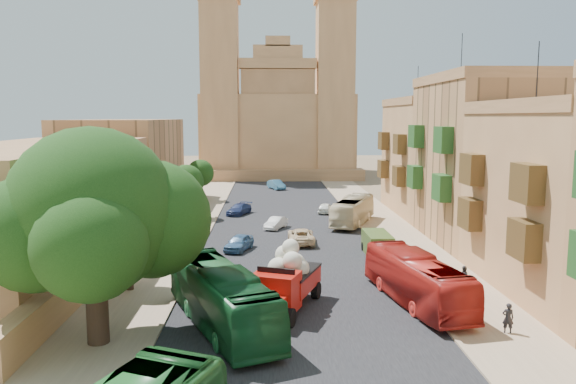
{
  "coord_description": "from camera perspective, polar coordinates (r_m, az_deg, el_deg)",
  "views": [
    {
      "loc": [
        -1.69,
        -20.92,
        10.29
      ],
      "look_at": [
        0.0,
        26.0,
        4.0
      ],
      "focal_mm": 35.0,
      "sensor_mm": 36.0,
      "label": 1
    }
  ],
  "objects": [
    {
      "name": "townhouse_c",
      "position": [
        49.31,
        18.94,
        3.29
      ],
      "size": [
        9.0,
        14.0,
        17.4
      ],
      "color": "tan",
      "rests_on": "ground"
    },
    {
      "name": "ground",
      "position": [
        23.37,
        2.42,
        -18.5
      ],
      "size": [
        260.0,
        260.0,
        0.0
      ],
      "primitive_type": "plane",
      "color": "brown"
    },
    {
      "name": "bus_green_north",
      "position": [
        28.2,
        -6.77,
        -10.57
      ],
      "size": [
        6.51,
        10.97,
        3.02
      ],
      "primitive_type": "imported",
      "rotation": [
        0.0,
        0.0,
        0.4
      ],
      "color": "#155026",
      "rests_on": "ground"
    },
    {
      "name": "car_blue_b",
      "position": [
        80.46,
        -1.2,
        0.75
      ],
      "size": [
        2.77,
        4.21,
        1.31
      ],
      "primitive_type": "imported",
      "rotation": [
        0.0,
        0.0,
        0.38
      ],
      "color": "teal",
      "rests_on": "ground"
    },
    {
      "name": "car_blue_a",
      "position": [
        43.83,
        -5.0,
        -5.15
      ],
      "size": [
        2.52,
        3.89,
        1.23
      ],
      "primitive_type": "imported",
      "rotation": [
        0.0,
        0.0,
        -0.32
      ],
      "color": "#3D6996",
      "rests_on": "ground"
    },
    {
      "name": "road_surface",
      "position": [
        51.97,
        -0.16,
        -3.78
      ],
      "size": [
        14.0,
        140.0,
        0.01
      ],
      "primitive_type": "cube",
      "color": "black",
      "rests_on": "ground"
    },
    {
      "name": "west_building_low",
      "position": [
        42.63,
        -24.54,
        -1.28
      ],
      "size": [
        10.0,
        28.0,
        8.4
      ],
      "primitive_type": "cube",
      "color": "#9F6E45",
      "rests_on": "ground"
    },
    {
      "name": "car_white_a",
      "position": [
        52.07,
        -1.24,
        -3.17
      ],
      "size": [
        2.38,
        3.43,
        1.07
      ],
      "primitive_type": "imported",
      "rotation": [
        0.0,
        0.0,
        -0.43
      ],
      "color": "white",
      "rests_on": "ground"
    },
    {
      "name": "olive_pickup",
      "position": [
        42.79,
        9.06,
        -5.26
      ],
      "size": [
        1.86,
        4.04,
        1.66
      ],
      "color": "#405821",
      "rests_on": "ground"
    },
    {
      "name": "kerb_west",
      "position": [
        52.21,
        -7.88,
        -3.74
      ],
      "size": [
        0.25,
        140.0,
        0.12
      ],
      "primitive_type": "cube",
      "color": "tan",
      "rests_on": "ground"
    },
    {
      "name": "kerb_east",
      "position": [
        52.66,
        7.49,
        -3.64
      ],
      "size": [
        0.25,
        140.0,
        0.12
      ],
      "primitive_type": "cube",
      "color": "tan",
      "rests_on": "ground"
    },
    {
      "name": "sidewalk_east",
      "position": [
        53.14,
        10.16,
        -3.65
      ],
      "size": [
        5.0,
        140.0,
        0.01
      ],
      "primitive_type": "cube",
      "color": "tan",
      "rests_on": "ground"
    },
    {
      "name": "townhouse_d",
      "position": [
        62.6,
        14.34,
        3.61
      ],
      "size": [
        9.0,
        14.0,
        15.9
      ],
      "color": "#B37F51",
      "rests_on": "ground"
    },
    {
      "name": "church",
      "position": [
        99.55,
        -1.1,
        7.18
      ],
      "size": [
        28.0,
        22.5,
        36.3
      ],
      "color": "#B37F51",
      "rests_on": "ground"
    },
    {
      "name": "west_building_mid",
      "position": [
        67.14,
        -16.13,
        2.81
      ],
      "size": [
        10.0,
        22.0,
        10.0
      ],
      "primitive_type": "cube",
      "color": "tan",
      "rests_on": "ground"
    },
    {
      "name": "bus_red_east",
      "position": [
        32.16,
        12.93,
        -8.66
      ],
      "size": [
        4.12,
        10.15,
        2.76
      ],
      "primitive_type": "imported",
      "rotation": [
        0.0,
        0.0,
        3.33
      ],
      "color": "red",
      "rests_on": "ground"
    },
    {
      "name": "car_white_b",
      "position": [
        60.63,
        3.82,
        -1.63
      ],
      "size": [
        2.11,
        3.45,
        1.1
      ],
      "primitive_type": "imported",
      "rotation": [
        0.0,
        0.0,
        2.87
      ],
      "color": "white",
      "rests_on": "ground"
    },
    {
      "name": "red_truck",
      "position": [
        30.35,
        -0.32,
        -8.97
      ],
      "size": [
        4.38,
        6.65,
        3.68
      ],
      "color": "#B7180E",
      "rests_on": "ground"
    },
    {
      "name": "sidewalk_west",
      "position": [
        52.53,
        -10.6,
        -3.79
      ],
      "size": [
        5.0,
        140.0,
        0.01
      ],
      "primitive_type": "cube",
      "color": "tan",
      "rests_on": "ground"
    },
    {
      "name": "street_tree_b",
      "position": [
        46.26,
        -12.39,
        -1.66
      ],
      "size": [
        2.89,
        2.89,
        4.44
      ],
      "color": "#36251B",
      "rests_on": "ground"
    },
    {
      "name": "street_tree_d",
      "position": [
        69.75,
        -8.9,
        1.9
      ],
      "size": [
        3.33,
        3.33,
        5.12
      ],
      "color": "#36251B",
      "rests_on": "ground"
    },
    {
      "name": "townhouse_b",
      "position": [
        36.76,
        26.63,
        -0.42
      ],
      "size": [
        9.0,
        14.0,
        14.9
      ],
      "color": "#B37F51",
      "rests_on": "ground"
    },
    {
      "name": "ficus_tree",
      "position": [
        26.47,
        -19.01,
        -2.43
      ],
      "size": [
        9.91,
        9.12,
        9.91
      ],
      "color": "#36251B",
      "rests_on": "ground"
    },
    {
      "name": "west_wall",
      "position": [
        43.35,
        -16.52,
        -5.2
      ],
      "size": [
        1.0,
        40.0,
        1.8
      ],
      "primitive_type": "cube",
      "color": "#B37F51",
      "rests_on": "ground"
    },
    {
      "name": "street_tree_c",
      "position": [
        57.9,
        -10.3,
        0.97
      ],
      "size": [
        3.59,
        3.59,
        5.52
      ],
      "color": "#36251B",
      "rests_on": "ground"
    },
    {
      "name": "pedestrian_c",
      "position": [
        34.73,
        17.45,
        -8.51
      ],
      "size": [
        0.51,
        1.03,
        1.69
      ],
      "primitive_type": "imported",
      "rotation": [
        0.0,
        0.0,
        4.81
      ],
      "color": "#39393C",
      "rests_on": "ground"
    },
    {
      "name": "car_dkblue",
      "position": [
        59.81,
        -4.99,
        -1.75
      ],
      "size": [
        2.95,
        4.24,
        1.14
      ],
      "primitive_type": "imported",
      "rotation": [
        0.0,
        0.0,
        -0.38
      ],
      "color": "navy",
      "rests_on": "ground"
    },
    {
      "name": "pedestrian_a",
      "position": [
        29.45,
        21.44,
        -11.83
      ],
      "size": [
        0.59,
        0.44,
        1.48
      ],
      "primitive_type": "imported",
      "rotation": [
        0.0,
        0.0,
        2.97
      ],
      "color": "black",
      "rests_on": "ground"
    },
    {
      "name": "street_tree_a",
      "position": [
        34.64,
        -15.94,
        -4.15
      ],
      "size": [
        3.3,
        3.3,
        5.07
      ],
      "color": "#36251B",
      "rests_on": "ground"
    },
    {
      "name": "bus_cream_east",
      "position": [
        54.5,
        6.61,
        -1.9
      ],
      "size": [
        5.56,
        9.57,
        2.63
      ],
      "primitive_type": "imported",
      "rotation": [
        0.0,
        0.0,
        2.76
      ],
      "color": "beige",
      "rests_on": "ground"
    },
    {
      "name": "car_cream",
      "position": [
        46.05,
        1.34,
        -4.49
      ],
      "size": [
        2.11,
        4.51,
        1.25
      ],
      "primitive_type": "imported",
      "rotation": [
        0.0,
        0.0,
        3.13
      ],
      "color": "beige",
      "rests_on": "ground"
    }
  ]
}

